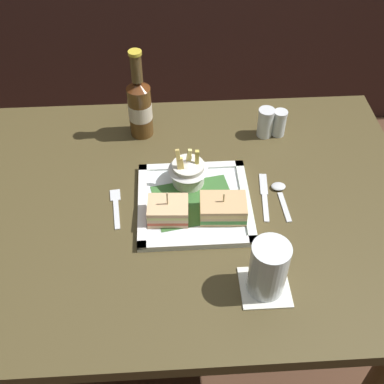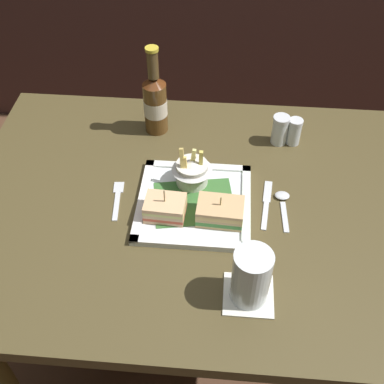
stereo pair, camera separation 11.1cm
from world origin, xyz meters
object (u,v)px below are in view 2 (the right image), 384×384
Objects in this scene: square_plate at (194,203)px; pepper_shaker at (294,133)px; sandwich_half_right at (220,211)px; fork at (117,198)px; spoon at (283,201)px; sandwich_half_left at (165,208)px; fries_cup at (194,170)px; knife at (266,202)px; water_glass at (251,279)px; dining_table at (190,251)px; beer_bottle at (155,102)px; salt_shaker at (280,131)px.

pepper_shaker is (0.24, 0.25, 0.03)m from square_plate.
square_plate is 0.08m from sandwich_half_right.
spoon is at bearing 2.98° from fork.
sandwich_half_left is 0.13m from fork.
fries_cup is at bearing 18.52° from fork.
sandwich_half_left is 0.24m from knife.
pepper_shaker is (0.12, 0.48, -0.02)m from water_glass.
square_plate reaches higher than dining_table.
fries_cup is at bearing -143.91° from pepper_shaker.
sandwich_half_left is (-0.06, -0.04, 0.03)m from square_plate.
sandwich_half_left is at bearing -134.81° from dining_table.
spoon is (0.04, 0.00, 0.00)m from knife.
pepper_shaker reaches higher than knife.
fries_cup reaches higher than dining_table.
sandwich_half_left is at bearing -116.85° from fries_cup.
pepper_shaker is at bearing 29.49° from fork.
beer_bottle is 3.30× the size of pepper_shaker.
pepper_shaker reaches higher than square_plate.
salt_shaker is (0.27, 0.29, 0.00)m from sandwich_half_left.
square_plate is 3.50× the size of pepper_shaker.
knife is (0.29, -0.25, -0.09)m from beer_bottle.
salt_shaker is at bearing 47.46° from sandwich_half_left.
fork is (-0.18, -0.06, -0.05)m from fries_cup.
knife is (0.04, 0.26, -0.06)m from water_glass.
fries_cup is 0.43× the size of beer_bottle.
salt_shaker reaches higher than fork.
fork is at bearing -179.44° from dining_table.
dining_table is 4.41× the size of beer_bottle.
dining_table is 4.16× the size of square_plate.
square_plate is 1.06× the size of beer_bottle.
knife is 1.26× the size of spoon.
fries_cup reaches higher than fork.
fries_cup is (-0.07, 0.11, 0.02)m from sandwich_half_right.
sandwich_half_right is at bearing -154.22° from spoon.
water_glass is 1.02× the size of spoon.
beer_bottle is at bearing 101.22° from sandwich_half_left.
knife is at bearing -13.96° from fries_cup.
fries_cup is 0.19m from fork.
beer_bottle reaches higher than pepper_shaker.
pepper_shaker is at bearing 58.12° from sandwich_half_right.
fries_cup is (0.00, 0.06, 0.24)m from dining_table.
fork is at bearing -102.29° from beer_bottle.
sandwich_half_right reaches higher than dining_table.
knife is (0.11, 0.07, -0.03)m from sandwich_half_right.
pepper_shaker is at bearing 43.69° from sandwich_half_left.
spoon reaches higher than dining_table.
spoon is at bearing -10.31° from fries_cup.
pepper_shaker is (0.25, 0.18, -0.02)m from fries_cup.
salt_shaker is (0.22, 0.24, 0.22)m from dining_table.
sandwich_half_left reaches higher than salt_shaker.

